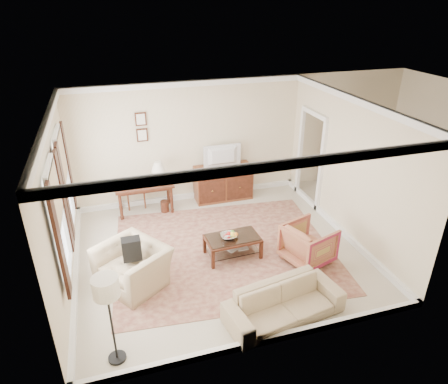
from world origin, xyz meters
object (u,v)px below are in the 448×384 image
writing_desk (144,188)px  coffee_table (233,241)px  tv (223,150)px  sideboard (223,183)px  club_armchair (132,260)px  striped_armchair (308,242)px  sofa (285,298)px

writing_desk → coffee_table: (1.39, -2.30, -0.27)m
coffee_table → tv: bearing=77.3°
sideboard → club_armchair: bearing=-132.2°
coffee_table → striped_armchair: 1.44m
sideboard → striped_armchair: (0.78, -2.99, -0.01)m
sofa → sideboard: bearing=76.4°
tv → sofa: size_ratio=0.47×
writing_desk → sideboard: size_ratio=0.94×
club_armchair → sofa: size_ratio=0.60×
sideboard → club_armchair: club_armchair is taller
striped_armchair → writing_desk: bearing=25.4°
coffee_table → sofa: (0.26, -1.81, 0.04)m
striped_armchair → sofa: striped_armchair is taller
tv → club_armchair: tv is taller
writing_desk → tv: size_ratio=1.49×
sideboard → writing_desk: bearing=-176.2°
sofa → striped_armchair: bearing=39.8°
sideboard → coffee_table: (-0.54, -2.43, -0.10)m
coffee_table → club_armchair: 1.94m
sideboard → sofa: sideboard is taller
writing_desk → sofa: sofa is taller
sideboard → tv: (0.00, -0.02, 0.87)m
sideboard → tv: tv is taller
tv → writing_desk: bearing=3.2°
striped_armchair → club_armchair: (-3.24, 0.28, 0.07)m
sideboard → club_armchair: (-2.46, -2.71, 0.06)m
writing_desk → sideboard: 1.95m
tv → club_armchair: (-2.46, -2.69, -0.81)m
sideboard → club_armchair: 3.66m
tv → striped_armchair: bearing=104.8°
striped_armchair → club_armchair: club_armchair is taller
coffee_table → club_armchair: size_ratio=0.94×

